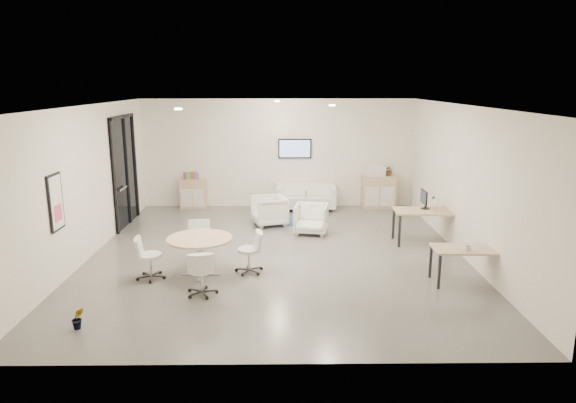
# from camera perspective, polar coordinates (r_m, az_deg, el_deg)

# --- Properties ---
(room_shell) EXTENTS (9.60, 10.60, 4.80)m
(room_shell) POSITION_cam_1_polar(r_m,az_deg,el_deg) (10.86, -1.30, 2.16)
(room_shell) COLOR #53514C
(room_shell) RESTS_ON ground
(glass_door) EXTENTS (0.09, 1.90, 2.85)m
(glass_door) POSITION_cam_1_polar(r_m,az_deg,el_deg) (13.95, -17.68, 3.58)
(glass_door) COLOR black
(glass_door) RESTS_ON room_shell
(artwork) EXTENTS (0.05, 0.54, 1.04)m
(artwork) POSITION_cam_1_polar(r_m,az_deg,el_deg) (10.16, -24.40, -0.10)
(artwork) COLOR black
(artwork) RESTS_ON room_shell
(wall_tv) EXTENTS (0.98, 0.06, 0.58)m
(wall_tv) POSITION_cam_1_polar(r_m,az_deg,el_deg) (15.25, 0.76, 5.90)
(wall_tv) COLOR black
(wall_tv) RESTS_ON room_shell
(ceiling_spots) EXTENTS (3.14, 4.14, 0.03)m
(ceiling_spots) POSITION_cam_1_polar(r_m,az_deg,el_deg) (11.51, -2.31, 10.70)
(ceiling_spots) COLOR #FFEAC6
(ceiling_spots) RESTS_ON room_shell
(sideboard_left) EXTENTS (0.77, 0.40, 0.86)m
(sideboard_left) POSITION_cam_1_polar(r_m,az_deg,el_deg) (15.51, -10.47, 0.85)
(sideboard_left) COLOR tan
(sideboard_left) RESTS_ON room_shell
(sideboard_right) EXTENTS (0.98, 0.47, 0.98)m
(sideboard_right) POSITION_cam_1_polar(r_m,az_deg,el_deg) (15.50, 10.01, 1.08)
(sideboard_right) COLOR tan
(sideboard_right) RESTS_ON room_shell
(books) EXTENTS (0.45, 0.14, 0.22)m
(books) POSITION_cam_1_polar(r_m,az_deg,el_deg) (15.41, -10.69, 2.83)
(books) COLOR red
(books) RESTS_ON sideboard_left
(printer) EXTENTS (0.51, 0.44, 0.34)m
(printer) POSITION_cam_1_polar(r_m,az_deg,el_deg) (15.37, 9.76, 3.45)
(printer) COLOR white
(printer) RESTS_ON sideboard_right
(loveseat) EXTENTS (1.73, 0.90, 0.64)m
(loveseat) POSITION_cam_1_polar(r_m,az_deg,el_deg) (15.11, 1.99, 0.44)
(loveseat) COLOR white
(loveseat) RESTS_ON room_shell
(blue_rug) EXTENTS (1.40, 0.99, 0.01)m
(blue_rug) POSITION_cam_1_polar(r_m,az_deg,el_deg) (13.90, -0.56, -2.14)
(blue_rug) COLOR #2D528B
(blue_rug) RESTS_ON room_shell
(armchair_left) EXTENTS (0.97, 1.01, 0.84)m
(armchair_left) POSITION_cam_1_polar(r_m,az_deg,el_deg) (13.43, -2.10, -0.86)
(armchair_left) COLOR white
(armchair_left) RESTS_ON room_shell
(armchair_right) EXTENTS (0.91, 0.87, 0.81)m
(armchair_right) POSITION_cam_1_polar(r_m,az_deg,el_deg) (12.69, 2.58, -1.78)
(armchair_right) COLOR white
(armchair_right) RESTS_ON room_shell
(desk_rear) EXTENTS (1.53, 0.82, 0.78)m
(desk_rear) POSITION_cam_1_polar(r_m,az_deg,el_deg) (12.29, 15.17, -1.31)
(desk_rear) COLOR tan
(desk_rear) RESTS_ON room_shell
(desk_front) EXTENTS (1.32, 0.70, 0.68)m
(desk_front) POSITION_cam_1_polar(r_m,az_deg,el_deg) (10.08, 19.39, -5.30)
(desk_front) COLOR tan
(desk_front) RESTS_ON room_shell
(monitor) EXTENTS (0.20, 0.50, 0.44)m
(monitor) POSITION_cam_1_polar(r_m,az_deg,el_deg) (12.35, 14.89, 0.28)
(monitor) COLOR black
(monitor) RESTS_ON desk_rear
(round_table) EXTENTS (1.26, 1.26, 0.76)m
(round_table) POSITION_cam_1_polar(r_m,az_deg,el_deg) (10.00, -9.78, -4.43)
(round_table) COLOR tan
(round_table) RESTS_ON room_shell
(meeting_chairs) EXTENTS (2.53, 2.53, 0.82)m
(meeting_chairs) POSITION_cam_1_polar(r_m,az_deg,el_deg) (10.08, -9.72, -5.90)
(meeting_chairs) COLOR white
(meeting_chairs) RESTS_ON room_shell
(plant_cabinet) EXTENTS (0.32, 0.35, 0.25)m
(plant_cabinet) POSITION_cam_1_polar(r_m,az_deg,el_deg) (15.44, 11.21, 3.30)
(plant_cabinet) COLOR #3F7F3F
(plant_cabinet) RESTS_ON sideboard_right
(plant_floor) EXTENTS (0.31, 0.39, 0.15)m
(plant_floor) POSITION_cam_1_polar(r_m,az_deg,el_deg) (8.63, -22.26, -12.48)
(plant_floor) COLOR #3F7F3F
(plant_floor) RESTS_ON room_shell
(cup) EXTENTS (0.14, 0.13, 0.11)m
(cup) POSITION_cam_1_polar(r_m,az_deg,el_deg) (9.90, 19.36, -4.87)
(cup) COLOR white
(cup) RESTS_ON desk_front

